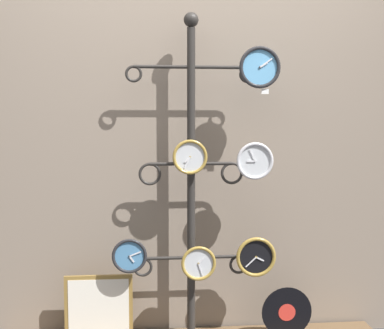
% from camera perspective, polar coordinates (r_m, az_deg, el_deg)
% --- Properties ---
extents(shop_wall, '(4.40, 0.04, 2.80)m').
position_cam_1_polar(shop_wall, '(3.17, -0.37, 6.32)').
color(shop_wall, gray).
rests_on(shop_wall, ground_plane).
extents(display_stand, '(0.73, 0.36, 1.91)m').
position_cam_1_polar(display_stand, '(3.07, -0.09, -6.04)').
color(display_stand, '#282623').
rests_on(display_stand, ground_plane).
extents(clock_top_right, '(0.23, 0.04, 0.23)m').
position_cam_1_polar(clock_top_right, '(2.99, 7.23, 10.25)').
color(clock_top_right, '#60A8DB').
extents(clock_middle_center, '(0.19, 0.04, 0.19)m').
position_cam_1_polar(clock_middle_center, '(2.95, -0.22, 0.80)').
color(clock_middle_center, silver).
extents(clock_middle_right, '(0.21, 0.04, 0.21)m').
position_cam_1_polar(clock_middle_right, '(2.98, 6.71, 0.38)').
color(clock_middle_right, silver).
extents(clock_bottom_left, '(0.19, 0.04, 0.19)m').
position_cam_1_polar(clock_bottom_left, '(3.01, -6.69, -9.65)').
color(clock_bottom_left, '#4C84B2').
extents(clock_bottom_center, '(0.20, 0.04, 0.20)m').
position_cam_1_polar(clock_bottom_center, '(3.02, 0.70, -10.48)').
color(clock_bottom_center, silver).
extents(clock_bottom_right, '(0.23, 0.04, 0.23)m').
position_cam_1_polar(clock_bottom_right, '(3.08, 6.83, -9.75)').
color(clock_bottom_right, black).
extents(vinyl_record, '(0.29, 0.01, 0.29)m').
position_cam_1_polar(vinyl_record, '(3.25, 10.08, -15.25)').
color(vinyl_record, black).
rests_on(vinyl_record, low_shelf).
extents(picture_frame, '(0.39, 0.02, 0.38)m').
position_cam_1_polar(picture_frame, '(3.19, -9.91, -14.81)').
color(picture_frame, olive).
rests_on(picture_frame, low_shelf).
extents(price_tag_upper, '(0.04, 0.00, 0.03)m').
position_cam_1_polar(price_tag_upper, '(2.98, 7.81, 7.73)').
color(price_tag_upper, white).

